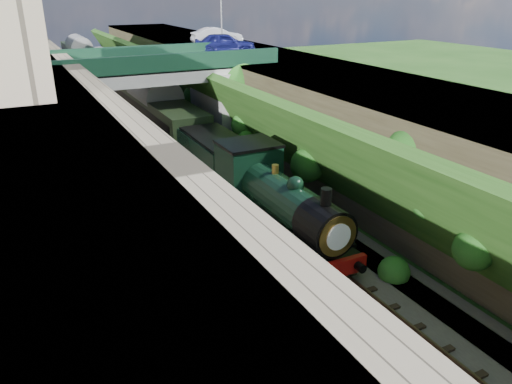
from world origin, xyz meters
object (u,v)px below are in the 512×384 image
Objects in this scene: car_silver at (217,36)px; road_bridge at (165,95)px; car_blue at (225,43)px; tender at (216,162)px; tree at (239,85)px; lamppost at (222,9)px; locomotive at (276,202)px.

road_bridge is at bearing 145.42° from car_silver.
car_silver is (8.34, 10.09, 2.95)m from road_bridge.
car_blue reaches higher than tender.
tender is (0.26, -8.77, -2.46)m from road_bridge.
tree is 8.87m from tender.
road_bridge reaches higher than tree.
lamppost is 3.22m from car_blue.
tree is 15.25m from locomotive.
tree is (4.97, -1.90, 0.57)m from road_bridge.
car_blue is at bearing 63.78° from tender.
road_bridge is 1.56× the size of locomotive.
tree is at bearing 55.58° from tender.
locomotive is (-4.71, -14.24, -2.75)m from tree.
tender is (-0.00, 7.36, -0.27)m from locomotive.
car_silver is at bearing 72.41° from lamppost.
tender is (-6.48, -13.79, -7.95)m from lamppost.
lamppost reaches higher than tender.
tree is at bearing -20.88° from road_bridge.
car_silver is at bearing 74.28° from tree.
road_bridge reaches higher than locomotive.
road_bridge is at bearing 135.71° from car_blue.
tree is at bearing -173.82° from car_blue.
car_silver is (3.37, 11.99, 2.38)m from tree.
road_bridge is 2.67× the size of tender.
tree is 1.41× the size of car_silver.
road_bridge is 16.29m from locomotive.
lamppost reaches higher than tree.
lamppost is (6.73, 5.02, 5.49)m from road_bridge.
tree is at bearing 169.29° from car_silver.
tree is 12.68m from car_silver.
car_blue is at bearing 26.80° from road_bridge.
lamppost reaches higher than car_blue.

